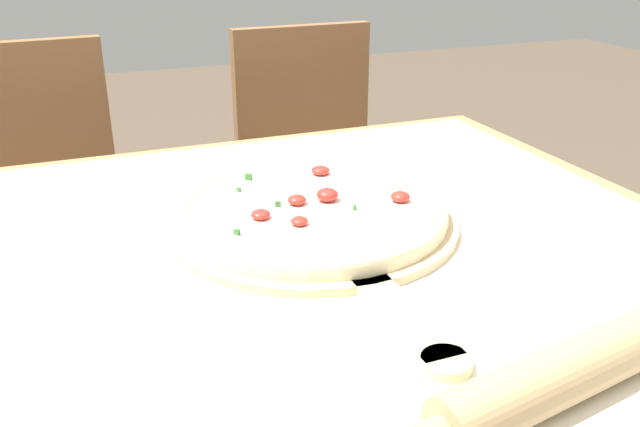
% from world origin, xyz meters
% --- Properties ---
extents(dining_table, '(1.14, 0.99, 0.74)m').
position_xyz_m(dining_table, '(0.00, 0.00, 0.63)').
color(dining_table, '#A87F51').
rests_on(dining_table, ground_plane).
extents(towel_cloth, '(1.06, 0.91, 0.00)m').
position_xyz_m(towel_cloth, '(0.00, 0.00, 0.74)').
color(towel_cloth, white).
rests_on(towel_cloth, dining_table).
extents(pizza_peel, '(0.40, 0.58, 0.01)m').
position_xyz_m(pizza_peel, '(0.05, 0.04, 0.75)').
color(pizza_peel, '#D6B784').
rests_on(pizza_peel, towel_cloth).
extents(pizza, '(0.37, 0.37, 0.04)m').
position_xyz_m(pizza, '(0.05, 0.06, 0.77)').
color(pizza, beige).
rests_on(pizza, pizza_peel).
extents(rolling_pin, '(0.41, 0.11, 0.05)m').
position_xyz_m(rolling_pin, '(0.14, -0.37, 0.77)').
color(rolling_pin, tan).
rests_on(rolling_pin, towel_cloth).
extents(chair_left, '(0.43, 0.43, 0.88)m').
position_xyz_m(chair_left, '(-0.33, 0.86, 0.51)').
color(chair_left, brown).
rests_on(chair_left, ground_plane).
extents(chair_right, '(0.41, 0.41, 0.88)m').
position_xyz_m(chair_right, '(0.36, 0.86, 0.51)').
color(chair_right, brown).
rests_on(chair_right, ground_plane).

